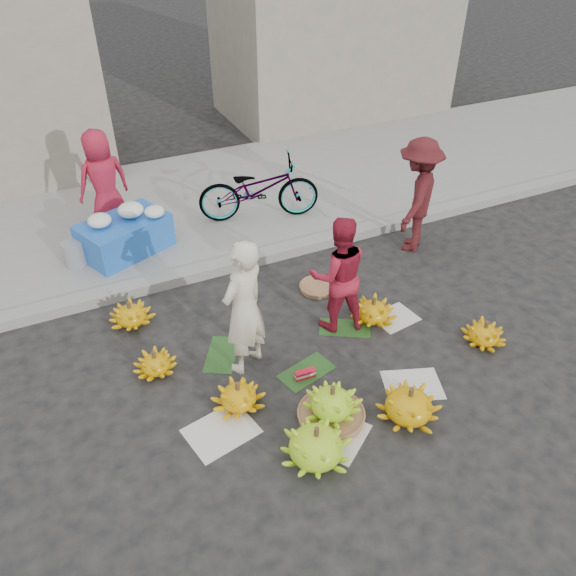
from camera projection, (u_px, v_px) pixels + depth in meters
name	position (u px, v px, depth m)	size (l,w,h in m)	color
ground	(307.00, 359.00, 6.74)	(80.00, 80.00, 0.00)	black
curb	(240.00, 262.00, 8.31)	(40.00, 0.25, 0.15)	gray
sidewalk	(197.00, 203.00, 9.85)	(40.00, 4.00, 0.12)	gray
newspaper_scatter	(339.00, 404.00, 6.16)	(3.20, 1.80, 0.00)	silver
banana_leaves	(292.00, 351.00, 6.85)	(2.00, 1.00, 0.00)	#1C4717
banana_bunch_0	(238.00, 396.00, 6.06)	(0.63, 0.63, 0.35)	#DCA40B
banana_bunch_1	(332.00, 405.00, 5.88)	(0.78, 0.78, 0.47)	brown
banana_bunch_2	(316.00, 445.00, 5.47)	(0.99, 0.99, 0.45)	#80C21B
banana_bunch_3	(409.00, 405.00, 5.90)	(0.79, 0.79, 0.42)	#DCA40B
banana_bunch_4	(484.00, 333.00, 6.90)	(0.56, 0.56, 0.33)	#DCA40B
banana_bunch_5	(373.00, 311.00, 7.24)	(0.60, 0.60, 0.36)	#DCA40B
banana_bunch_6	(155.00, 363.00, 6.49)	(0.57, 0.57, 0.31)	#DCA40B
banana_bunch_7	(131.00, 314.00, 7.19)	(0.66, 0.66, 0.34)	#DCA40B
basket_spare	(318.00, 287.00, 7.87)	(0.49, 0.49, 0.06)	brown
incense_stack	(305.00, 374.00, 6.46)	(0.25, 0.08, 0.10)	red
vendor_cream	(244.00, 308.00, 6.17)	(0.62, 0.41, 1.70)	beige
vendor_red	(338.00, 275.00, 6.82)	(0.75, 0.58, 1.54)	#B71C32
man_striped	(417.00, 196.00, 8.28)	(1.13, 0.65, 1.75)	maroon
flower_table	(125.00, 233.00, 8.30)	(1.45, 1.20, 0.72)	blue
grey_bucket	(74.00, 254.00, 8.07)	(0.32, 0.32, 0.36)	gray
flower_vendor	(103.00, 181.00, 8.56)	(0.79, 0.51, 1.61)	#B71C32
bicycle	(259.00, 189.00, 9.01)	(1.95, 0.68, 1.02)	gray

